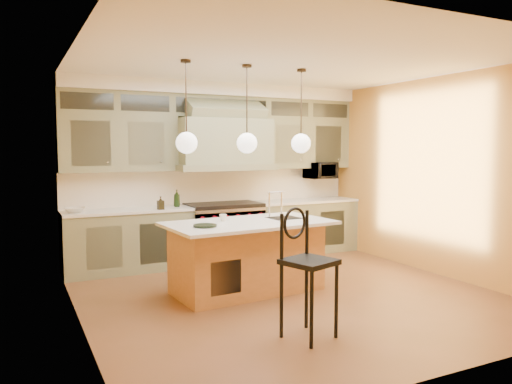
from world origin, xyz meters
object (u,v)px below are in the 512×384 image
kitchen_island (248,255)px  microwave (320,170)px  range (224,232)px  counter_stool (306,263)px

kitchen_island → microwave: (2.34, 1.85, 0.98)m
range → counter_stool: size_ratio=0.94×
counter_stool → microwave: size_ratio=2.36×
counter_stool → kitchen_island: bearing=66.8°
kitchen_island → microwave: size_ratio=4.02×
kitchen_island → range: bearing=73.1°
range → microwave: size_ratio=2.21×
counter_stool → microwave: (2.50, 3.52, 0.72)m
range → counter_stool: bearing=-99.1°
range → microwave: (1.95, 0.11, 0.96)m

